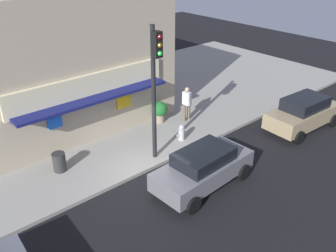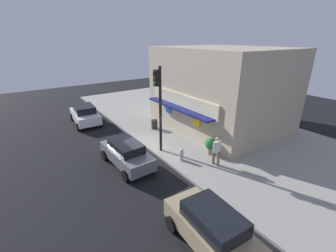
# 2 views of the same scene
# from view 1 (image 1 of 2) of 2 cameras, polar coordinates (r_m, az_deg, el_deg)

# --- Properties ---
(ground_plane) EXTENTS (51.43, 51.43, 0.00)m
(ground_plane) POSITION_cam_1_polar(r_m,az_deg,el_deg) (14.66, -3.31, -7.30)
(ground_plane) COLOR black
(sidewalk) EXTENTS (34.28, 12.21, 0.14)m
(sidewalk) POSITION_cam_1_polar(r_m,az_deg,el_deg) (19.21, -14.56, 0.97)
(sidewalk) COLOR gray
(sidewalk) RESTS_ON ground_plane
(corner_building) EXTENTS (9.66, 8.98, 6.37)m
(corner_building) POSITION_cam_1_polar(r_m,az_deg,el_deg) (19.02, -18.58, 10.72)
(corner_building) COLOR tan
(corner_building) RESTS_ON sidewalk
(traffic_light) EXTENTS (0.32, 0.58, 5.51)m
(traffic_light) POSITION_cam_1_polar(r_m,az_deg,el_deg) (13.76, -2.07, 7.52)
(traffic_light) COLOR black
(traffic_light) RESTS_ON sidewalk
(fire_hydrant) EXTENTS (0.52, 0.28, 0.76)m
(fire_hydrant) POSITION_cam_1_polar(r_m,az_deg,el_deg) (16.43, 2.15, -1.07)
(fire_hydrant) COLOR #B2B2B7
(fire_hydrant) RESTS_ON sidewalk
(trash_can) EXTENTS (0.51, 0.51, 0.78)m
(trash_can) POSITION_cam_1_polar(r_m,az_deg,el_deg) (14.91, -16.78, -5.46)
(trash_can) COLOR #2D2D2D
(trash_can) RESTS_ON sidewalk
(pedestrian) EXTENTS (0.51, 0.58, 1.77)m
(pedestrian) POSITION_cam_1_polar(r_m,az_deg,el_deg) (18.02, 2.99, 3.75)
(pedestrian) COLOR brown
(pedestrian) RESTS_ON sidewalk
(potted_plant_by_doorway) EXTENTS (0.74, 0.74, 1.09)m
(potted_plant_by_doorway) POSITION_cam_1_polar(r_m,az_deg,el_deg) (17.94, -1.28, 2.50)
(potted_plant_by_doorway) COLOR gray
(potted_plant_by_doorway) RESTS_ON sidewalk
(parked_car_grey) EXTENTS (4.14, 2.03, 1.51)m
(parked_car_grey) POSITION_cam_1_polar(r_m,az_deg,el_deg) (13.58, 5.57, -6.51)
(parked_car_grey) COLOR slate
(parked_car_grey) RESTS_ON ground_plane
(parked_car_tan) EXTENTS (4.16, 2.08, 1.64)m
(parked_car_tan) POSITION_cam_1_polar(r_m,az_deg,el_deg) (18.74, 20.58, 1.96)
(parked_car_tan) COLOR #9E8966
(parked_car_tan) RESTS_ON ground_plane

